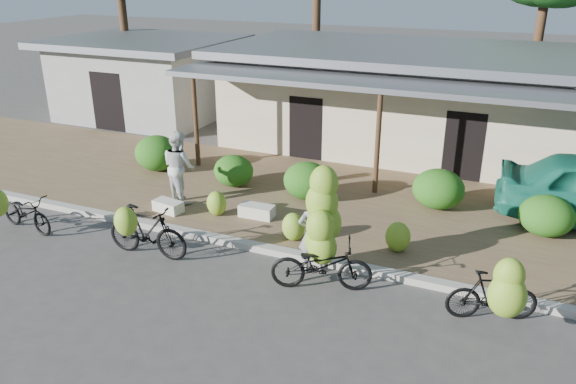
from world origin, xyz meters
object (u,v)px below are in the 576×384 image
sack_near (257,211)px  sack_far (168,206)px  vendor (313,234)px  bike_right (497,293)px  bike_far_left (22,211)px  bike_center (322,242)px  bike_left (145,231)px  bystander (179,166)px

sack_near → sack_far: sack_near is taller
vendor → bike_right: bearing=149.5°
bike_far_left → vendor: bearing=-73.7°
sack_far → bike_center: bearing=-17.8°
bike_left → vendor: vendor is taller
bike_left → bike_right: bearing=-89.9°
bystander → bike_far_left: bearing=74.7°
sack_near → sack_far: size_ratio=1.13×
sack_near → vendor: size_ratio=0.50×
bike_far_left → vendor: 7.01m
bike_left → sack_far: (-0.81, 1.98, -0.37)m
bike_center → sack_near: bike_center is taller
bike_center → sack_near: size_ratio=2.77×
bike_left → sack_far: bike_left is taller
bike_far_left → bike_center: size_ratio=0.75×
bike_left → sack_near: bike_left is taller
bike_far_left → sack_far: bearing=-42.8°
bike_far_left → bike_right: (10.51, 0.43, 0.14)m
bike_far_left → bike_center: 7.28m
sack_near → bystander: bearing=176.4°
bike_far_left → vendor: (6.93, 0.96, 0.32)m
bike_center → bike_right: bike_center is taller
sack_far → bike_left: bearing=-67.7°
bike_right → bike_far_left: bearing=72.2°
bike_right → bystander: 8.36m
sack_far → vendor: bearing=-14.8°
sack_far → vendor: vendor is taller
bike_far_left → bike_right: bike_right is taller
bike_center → bike_right: bearing=-112.0°
sack_near → vendor: 2.82m
sack_far → vendor: size_ratio=0.44×
bike_left → bike_right: bike_right is taller
bike_center → sack_near: 3.27m
bike_left → bystander: 2.90m
bike_right → vendor: size_ratio=0.98×
bike_left → bystander: size_ratio=1.03×
bike_left → sack_far: bearing=19.9°
bike_far_left → bike_center: (7.24, 0.62, 0.36)m
bike_far_left → sack_near: bearing=-52.2°
bike_far_left → bike_right: size_ratio=1.06×
bike_right → bystander: bystander is taller
vendor → bystander: bearing=-45.0°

